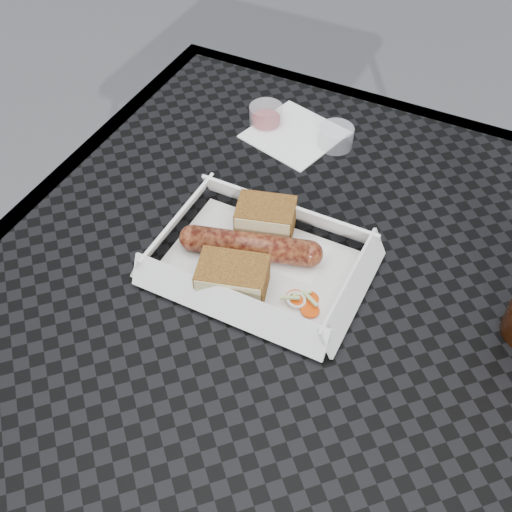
% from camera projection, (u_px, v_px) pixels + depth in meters
% --- Properties ---
extents(patio_table, '(0.80, 0.80, 0.74)m').
position_uv_depth(patio_table, '(308.00, 320.00, 0.81)').
color(patio_table, black).
rests_on(patio_table, ground).
extents(food_tray, '(0.22, 0.15, 0.00)m').
position_uv_depth(food_tray, '(260.00, 266.00, 0.77)').
color(food_tray, white).
rests_on(food_tray, patio_table).
extents(bratwurst, '(0.17, 0.07, 0.03)m').
position_uv_depth(bratwurst, '(250.00, 246.00, 0.77)').
color(bratwurst, brown).
rests_on(bratwurst, food_tray).
extents(bread_near, '(0.08, 0.07, 0.04)m').
position_uv_depth(bread_near, '(266.00, 219.00, 0.79)').
color(bread_near, brown).
rests_on(bread_near, food_tray).
extents(bread_far, '(0.09, 0.07, 0.04)m').
position_uv_depth(bread_far, '(233.00, 278.00, 0.73)').
color(bread_far, brown).
rests_on(bread_far, food_tray).
extents(veg_garnish, '(0.03, 0.03, 0.00)m').
position_uv_depth(veg_garnish, '(301.00, 302.00, 0.73)').
color(veg_garnish, '#E24509').
rests_on(veg_garnish, food_tray).
extents(napkin, '(0.15, 0.15, 0.00)m').
position_uv_depth(napkin, '(294.00, 134.00, 0.94)').
color(napkin, white).
rests_on(napkin, patio_table).
extents(condiment_cup_sauce, '(0.05, 0.05, 0.03)m').
position_uv_depth(condiment_cup_sauce, '(266.00, 115.00, 0.95)').
color(condiment_cup_sauce, maroon).
rests_on(condiment_cup_sauce, patio_table).
extents(condiment_cup_empty, '(0.05, 0.05, 0.03)m').
position_uv_depth(condiment_cup_empty, '(336.00, 137.00, 0.91)').
color(condiment_cup_empty, silver).
rests_on(condiment_cup_empty, patio_table).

